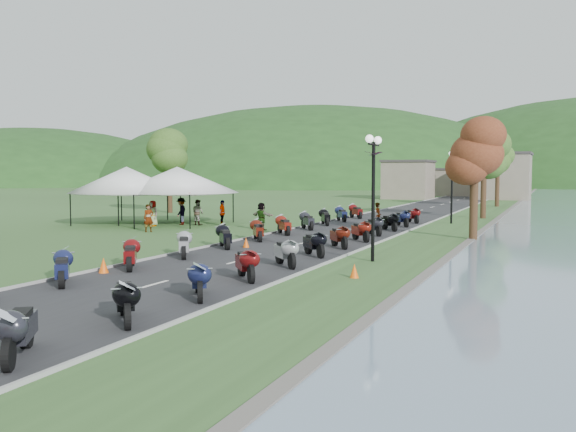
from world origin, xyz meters
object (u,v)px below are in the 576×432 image
at_px(vendor_tent_main, 178,195).
at_px(pedestrian_b, 198,225).
at_px(pedestrian_a, 149,232).
at_px(pedestrian_c, 181,225).

height_order(vendor_tent_main, pedestrian_b, vendor_tent_main).
distance_m(pedestrian_a, pedestrian_c, 5.20).
bearing_deg(pedestrian_b, pedestrian_a, 105.43).
xyz_separation_m(pedestrian_b, pedestrian_c, (-1.19, -0.23, 0.00)).
bearing_deg(vendor_tent_main, pedestrian_a, -73.69).
height_order(vendor_tent_main, pedestrian_c, vendor_tent_main).
relative_size(vendor_tent_main, pedestrian_b, 3.23).
distance_m(vendor_tent_main, pedestrian_c, 2.11).
height_order(pedestrian_b, pedestrian_c, pedestrian_c).
bearing_deg(pedestrian_c, vendor_tent_main, -140.69).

